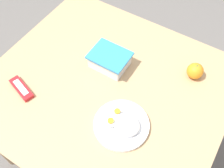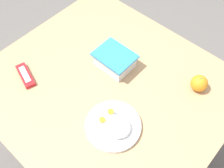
# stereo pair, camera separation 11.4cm
# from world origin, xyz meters

# --- Properties ---
(ground_plane) EXTENTS (10.00, 10.00, 0.00)m
(ground_plane) POSITION_xyz_m (0.00, 0.00, 0.00)
(ground_plane) COLOR #66605B
(table) EXTENTS (1.05, 0.95, 0.72)m
(table) POSITION_xyz_m (0.00, 0.00, 0.64)
(table) COLOR tan
(table) RESTS_ON ground_plane
(food_container) EXTENTS (0.18, 0.14, 0.08)m
(food_container) POSITION_xyz_m (-0.05, 0.11, 0.75)
(food_container) COLOR white
(food_container) RESTS_ON table
(orange_fruit) EXTENTS (0.07, 0.07, 0.07)m
(orange_fruit) POSITION_xyz_m (0.31, 0.26, 0.75)
(orange_fruit) COLOR orange
(orange_fruit) RESTS_ON table
(rice_plate) EXTENTS (0.23, 0.23, 0.05)m
(rice_plate) POSITION_xyz_m (0.16, -0.13, 0.74)
(rice_plate) COLOR white
(rice_plate) RESTS_ON table
(candy_bar) EXTENTS (0.15, 0.08, 0.02)m
(candy_bar) POSITION_xyz_m (-0.31, -0.22, 0.73)
(candy_bar) COLOR red
(candy_bar) RESTS_ON table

